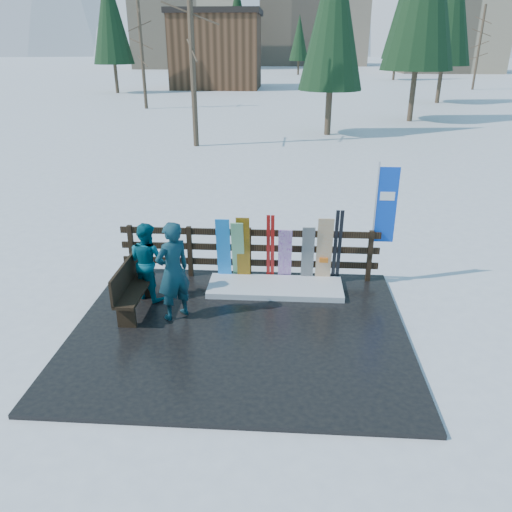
# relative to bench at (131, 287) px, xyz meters

# --- Properties ---
(ground) EXTENTS (700.00, 700.00, 0.00)m
(ground) POSITION_rel_bench_xyz_m (2.12, -0.53, -0.60)
(ground) COLOR white
(ground) RESTS_ON ground
(deck) EXTENTS (6.00, 5.00, 0.08)m
(deck) POSITION_rel_bench_xyz_m (2.12, -0.53, -0.56)
(deck) COLOR black
(deck) RESTS_ON ground
(fence) EXTENTS (5.60, 0.10, 1.15)m
(fence) POSITION_rel_bench_xyz_m (2.12, 1.67, 0.14)
(fence) COLOR black
(fence) RESTS_ON deck
(snow_patch) EXTENTS (2.80, 1.00, 0.12)m
(snow_patch) POSITION_rel_bench_xyz_m (2.72, 1.07, -0.46)
(snow_patch) COLOR white
(snow_patch) RESTS_ON deck
(bench) EXTENTS (0.41, 1.50, 0.97)m
(bench) POSITION_rel_bench_xyz_m (0.00, 0.00, 0.00)
(bench) COLOR black
(bench) RESTS_ON deck
(snowboard_0) EXTENTS (0.30, 0.26, 1.45)m
(snowboard_0) POSITION_rel_bench_xyz_m (1.60, 1.45, 0.21)
(snowboard_0) COLOR #218FF6
(snowboard_0) RESTS_ON deck
(snowboard_1) EXTENTS (0.26, 0.41, 1.41)m
(snowboard_1) POSITION_rel_bench_xyz_m (1.91, 1.45, 0.19)
(snowboard_1) COLOR white
(snowboard_1) RESTS_ON deck
(snowboard_2) EXTENTS (0.28, 0.26, 1.49)m
(snowboard_2) POSITION_rel_bench_xyz_m (2.02, 1.45, 0.23)
(snowboard_2) COLOR #FFA410
(snowboard_2) RESTS_ON deck
(snowboard_3) EXTENTS (0.28, 0.40, 1.28)m
(snowboard_3) POSITION_rel_bench_xyz_m (2.91, 1.45, 0.12)
(snowboard_3) COLOR white
(snowboard_3) RESTS_ON deck
(snowboard_4) EXTENTS (0.26, 0.27, 1.32)m
(snowboard_4) POSITION_rel_bench_xyz_m (3.39, 1.45, 0.14)
(snowboard_4) COLOR black
(snowboard_4) RESTS_ON deck
(snowboard_5) EXTENTS (0.33, 0.28, 1.52)m
(snowboard_5) POSITION_rel_bench_xyz_m (3.73, 1.45, 0.24)
(snowboard_5) COLOR silver
(snowboard_5) RESTS_ON deck
(ski_pair_a) EXTENTS (0.16, 0.24, 1.54)m
(ski_pair_a) POSITION_rel_bench_xyz_m (2.59, 1.52, 0.25)
(ski_pair_a) COLOR red
(ski_pair_a) RESTS_ON deck
(ski_pair_b) EXTENTS (0.17, 0.26, 1.68)m
(ski_pair_b) POSITION_rel_bench_xyz_m (4.01, 1.52, 0.32)
(ski_pair_b) COLOR black
(ski_pair_b) RESTS_ON deck
(rental_flag) EXTENTS (0.45, 0.04, 2.60)m
(rental_flag) POSITION_rel_bench_xyz_m (4.92, 1.72, 1.09)
(rental_flag) COLOR silver
(rental_flag) RESTS_ON deck
(person_front) EXTENTS (0.81, 0.81, 1.89)m
(person_front) POSITION_rel_bench_xyz_m (0.88, -0.16, 0.43)
(person_front) COLOR #185354
(person_front) RESTS_ON deck
(person_back) EXTENTS (0.97, 0.91, 1.59)m
(person_back) POSITION_rel_bench_xyz_m (0.18, 0.60, 0.28)
(person_back) COLOR #08576B
(person_back) RESTS_ON deck
(resort_buildings) EXTENTS (73.00, 87.60, 22.60)m
(resort_buildings) POSITION_rel_bench_xyz_m (3.15, 114.88, 9.21)
(resort_buildings) COLOR tan
(resort_buildings) RESTS_ON ground
(trees) EXTENTS (42.25, 68.78, 13.13)m
(trees) POSITION_rel_bench_xyz_m (5.97, 47.20, 5.30)
(trees) COLOR #382B1E
(trees) RESTS_ON ground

